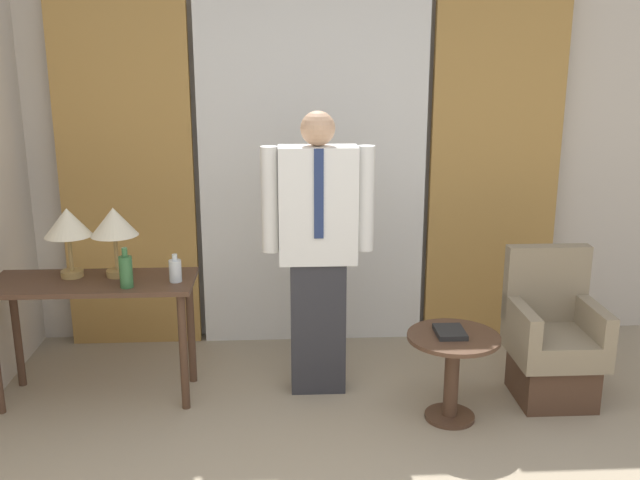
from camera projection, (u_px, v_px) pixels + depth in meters
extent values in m
cube|color=beige|center=(312.00, 158.00, 5.18)|extent=(10.00, 0.06, 2.70)
cube|color=white|center=(313.00, 169.00, 5.07)|extent=(1.61, 0.06, 2.58)
cube|color=#B28442|center=(126.00, 171.00, 5.00)|extent=(0.94, 0.06, 2.58)
cube|color=#B28442|center=(494.00, 167.00, 5.14)|extent=(0.94, 0.06, 2.58)
cube|color=#4C3323|center=(92.00, 283.00, 4.30)|extent=(1.22, 0.49, 0.03)
cylinder|color=#4C3323|center=(183.00, 352.00, 4.25)|extent=(0.05, 0.05, 0.74)
cylinder|color=#4C3323|center=(17.00, 332.00, 4.55)|extent=(0.05, 0.05, 0.74)
cylinder|color=#4C3323|center=(191.00, 329.00, 4.61)|extent=(0.05, 0.05, 0.74)
cylinder|color=#9E7F47|center=(72.00, 274.00, 4.36)|extent=(0.14, 0.14, 0.04)
cylinder|color=#9E7F47|center=(70.00, 253.00, 4.33)|extent=(0.02, 0.02, 0.22)
cone|color=beige|center=(67.00, 222.00, 4.28)|extent=(0.28, 0.28, 0.17)
cylinder|color=#9E7F47|center=(118.00, 273.00, 4.38)|extent=(0.14, 0.14, 0.04)
cylinder|color=#9E7F47|center=(116.00, 253.00, 4.34)|extent=(0.02, 0.02, 0.22)
cone|color=beige|center=(114.00, 222.00, 4.29)|extent=(0.28, 0.28, 0.17)
cylinder|color=silver|center=(175.00, 271.00, 4.26)|extent=(0.07, 0.07, 0.13)
cylinder|color=silver|center=(175.00, 257.00, 4.24)|extent=(0.03, 0.03, 0.04)
cylinder|color=#336638|center=(126.00, 272.00, 4.15)|extent=(0.08, 0.08, 0.19)
cylinder|color=#336638|center=(125.00, 252.00, 4.12)|extent=(0.03, 0.03, 0.05)
cube|color=#2D2D33|center=(318.00, 326.00, 4.49)|extent=(0.34, 0.18, 0.85)
cube|color=white|center=(318.00, 205.00, 4.28)|extent=(0.47, 0.21, 0.71)
cube|color=navy|center=(319.00, 194.00, 4.15)|extent=(0.06, 0.01, 0.53)
cylinder|color=white|center=(270.00, 200.00, 4.26)|extent=(0.10, 0.10, 0.64)
cylinder|color=white|center=(366.00, 199.00, 4.29)|extent=(0.10, 0.10, 0.64)
sphere|color=tan|center=(318.00, 128.00, 4.17)|extent=(0.21, 0.21, 0.21)
cube|color=#4C3323|center=(552.00, 378.00, 4.42)|extent=(0.44, 0.44, 0.28)
cube|color=gray|center=(555.00, 345.00, 4.37)|extent=(0.52, 0.52, 0.16)
cube|color=gray|center=(546.00, 283.00, 4.49)|extent=(0.52, 0.10, 0.49)
cube|color=gray|center=(521.00, 320.00, 4.31)|extent=(0.08, 0.52, 0.18)
cube|color=gray|center=(593.00, 318.00, 4.33)|extent=(0.08, 0.52, 0.18)
cylinder|color=#4C3323|center=(449.00, 416.00, 4.22)|extent=(0.29, 0.29, 0.02)
cylinder|color=#4C3323|center=(451.00, 379.00, 4.16)|extent=(0.09, 0.09, 0.50)
cylinder|color=#4C3323|center=(454.00, 337.00, 4.09)|extent=(0.54, 0.54, 0.02)
cube|color=black|center=(450.00, 332.00, 4.10)|extent=(0.16, 0.21, 0.03)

